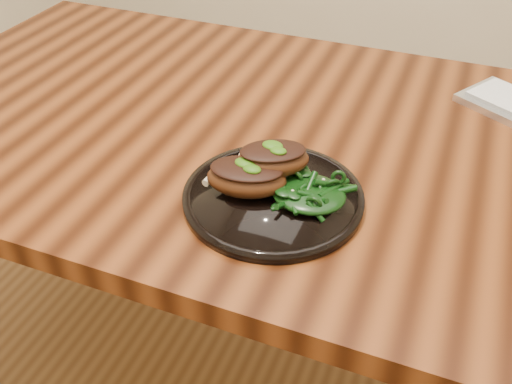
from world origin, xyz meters
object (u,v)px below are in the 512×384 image
(desk, at_px, (307,175))
(plate, at_px, (273,197))
(lamb_chop_front, at_px, (246,177))
(greens_heap, at_px, (309,190))

(desk, height_order, plate, plate)
(plate, distance_m, lamb_chop_front, 0.05)
(greens_heap, bearing_deg, lamb_chop_front, -171.17)
(desk, bearing_deg, greens_heap, -73.29)
(plate, height_order, lamb_chop_front, lamb_chop_front)
(greens_heap, bearing_deg, plate, -174.81)
(plate, bearing_deg, desk, 91.31)
(plate, relative_size, lamb_chop_front, 2.05)
(desk, height_order, greens_heap, greens_heap)
(desk, xyz_separation_m, lamb_chop_front, (-0.03, -0.20, 0.12))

